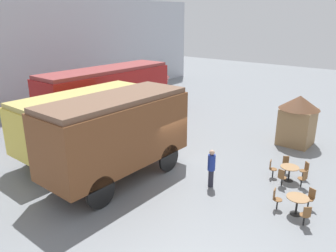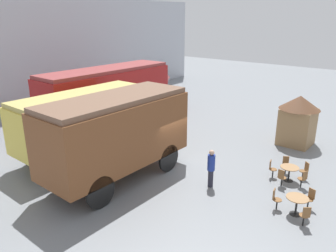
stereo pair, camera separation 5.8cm
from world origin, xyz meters
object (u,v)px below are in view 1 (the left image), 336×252
at_px(cafe_table_mid, 297,201).
at_px(passenger_coach_vintage, 84,117).
at_px(ticket_kiosk, 298,118).
at_px(passenger_coach_wooden, 117,131).
at_px(cafe_table_near, 289,170).
at_px(cafe_chair_0, 282,176).
at_px(streamlined_locomotive, 116,87).
at_px(visitor_person, 211,167).

bearing_deg(cafe_table_mid, passenger_coach_vintage, 97.20).
distance_m(passenger_coach_vintage, ticket_kiosk, 12.37).
height_order(passenger_coach_wooden, cafe_table_near, passenger_coach_wooden).
xyz_separation_m(cafe_table_mid, cafe_chair_0, (1.78, 1.29, -0.08)).
bearing_deg(cafe_table_near, streamlined_locomotive, 82.40).
height_order(streamlined_locomotive, cafe_table_mid, streamlined_locomotive).
height_order(cafe_table_near, visitor_person, visitor_person).
bearing_deg(passenger_coach_wooden, cafe_table_mid, -72.78).
distance_m(streamlined_locomotive, visitor_person, 12.28).
bearing_deg(streamlined_locomotive, cafe_chair_0, -100.85).
bearing_deg(passenger_coach_vintage, cafe_table_mid, -82.80).
distance_m(cafe_chair_0, visitor_person, 3.23).
bearing_deg(ticket_kiosk, cafe_table_mid, -160.70).
xyz_separation_m(visitor_person, ticket_kiosk, (7.71, -1.16, 0.69)).
relative_size(cafe_table_near, cafe_table_mid, 1.00).
relative_size(passenger_coach_wooden, ticket_kiosk, 2.39).
bearing_deg(cafe_chair_0, passenger_coach_vintage, 112.34).
xyz_separation_m(passenger_coach_vintage, cafe_table_near, (3.99, -9.98, -1.58)).
xyz_separation_m(passenger_coach_vintage, passenger_coach_wooden, (-0.93, -3.64, 0.29)).
bearing_deg(cafe_table_near, passenger_coach_vintage, 111.79).
xyz_separation_m(streamlined_locomotive, ticket_kiosk, (3.07, -12.44, -0.67)).
relative_size(passenger_coach_vintage, visitor_person, 4.23).
bearing_deg(cafe_table_near, passenger_coach_wooden, 127.80).
bearing_deg(cafe_table_mid, cafe_chair_0, 35.84).
bearing_deg(cafe_chair_0, passenger_coach_wooden, 127.79).
height_order(cafe_chair_0, visitor_person, visitor_person).
bearing_deg(passenger_coach_wooden, cafe_table_near, -52.20).
xyz_separation_m(cafe_table_near, cafe_table_mid, (-2.57, -1.22, 0.03)).
distance_m(streamlined_locomotive, cafe_table_mid, 15.80).
distance_m(passenger_coach_vintage, visitor_person, 7.61).
distance_m(cafe_chair_0, ticket_kiosk, 5.98).
height_order(passenger_coach_vintage, cafe_table_mid, passenger_coach_vintage).
distance_m(cafe_table_near, cafe_chair_0, 0.80).
distance_m(visitor_person, ticket_kiosk, 7.82).
xyz_separation_m(cafe_table_mid, visitor_person, (-0.22, 3.78, 0.39)).
height_order(streamlined_locomotive, cafe_chair_0, streamlined_locomotive).
bearing_deg(cafe_table_mid, passenger_coach_wooden, 107.22).
xyz_separation_m(streamlined_locomotive, cafe_chair_0, (-2.64, -13.78, -1.83)).
bearing_deg(ticket_kiosk, passenger_coach_vintage, 136.06).
bearing_deg(ticket_kiosk, streamlined_locomotive, 103.84).
relative_size(streamlined_locomotive, passenger_coach_vintage, 1.63).
bearing_deg(cafe_table_near, ticket_kiosk, 15.88).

